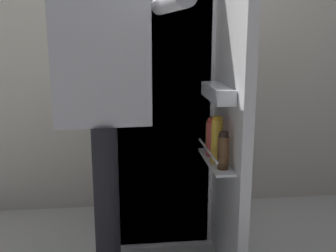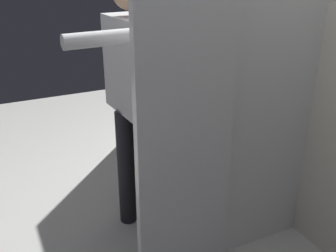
{
  "view_description": "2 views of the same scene",
  "coord_description": "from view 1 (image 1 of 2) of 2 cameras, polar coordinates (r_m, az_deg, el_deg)",
  "views": [
    {
      "loc": [
        -0.22,
        -1.93,
        1.26
      ],
      "look_at": [
        -0.01,
        -0.08,
        0.82
      ],
      "focal_mm": 43.02,
      "sensor_mm": 36.0,
      "label": 1
    },
    {
      "loc": [
        1.89,
        -0.91,
        1.74
      ],
      "look_at": [
        0.01,
        0.02,
        0.83
      ],
      "focal_mm": 41.17,
      "sensor_mm": 36.0,
      "label": 2
    }
  ],
  "objects": [
    {
      "name": "kitchen_wall",
      "position": [
        2.86,
        -2.21,
        14.89
      ],
      "size": [
        4.4,
        0.1,
        2.68
      ],
      "primitive_type": "cube",
      "color": "silver",
      "rests_on": "ground_plane"
    },
    {
      "name": "person",
      "position": [
        1.88,
        -9.04,
        5.61
      ],
      "size": [
        0.58,
        0.74,
        1.68
      ],
      "color": "black",
      "rests_on": "ground_plane"
    },
    {
      "name": "refrigerator",
      "position": [
        2.49,
        -0.83,
        3.84
      ],
      "size": [
        0.63,
        1.17,
        1.7
      ],
      "color": "white",
      "rests_on": "ground_plane"
    }
  ]
}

